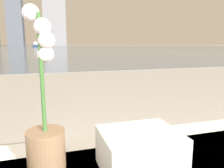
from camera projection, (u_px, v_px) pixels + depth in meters
name	position (u px, v px, depth m)	size (l,w,h in m)	color
potted_orchid	(45.00, 126.00, 0.65)	(0.11, 0.11, 0.48)	#8C6B4C
towel_stack	(140.00, 151.00, 0.65)	(0.23, 0.19, 0.12)	white
harbor_water	(48.00, 47.00, 58.52)	(180.00, 110.00, 0.01)	slate
harbor_boat_0	(36.00, 45.00, 59.00)	(1.48, 3.98, 1.48)	navy
skyline_tower_3	(54.00, 18.00, 110.02)	(11.01, 7.27, 27.15)	slate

